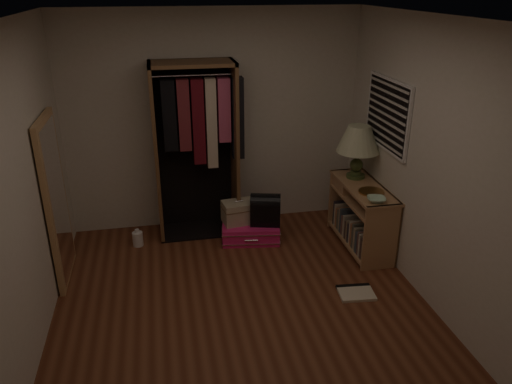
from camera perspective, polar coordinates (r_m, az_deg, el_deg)
The scene contains 13 objects.
ground at distance 4.79m, azimuth -1.31°, elevation -13.57°, with size 4.00×4.00×0.00m, color #5C2D1A.
room_walls at distance 4.13m, azimuth -0.57°, elevation 3.86°, with size 3.52×4.02×2.60m.
console_bookshelf at distance 5.85m, azimuth 11.79°, elevation -2.37°, with size 0.42×1.12×0.75m.
open_wardrobe at distance 5.81m, azimuth -6.51°, elevation 6.56°, with size 1.03×0.50×2.05m.
floor_mirror at distance 5.30m, azimuth -21.87°, elevation -0.97°, with size 0.06×0.80×1.70m.
pink_suitcase at distance 5.97m, azimuth -0.64°, elevation -4.43°, with size 0.75×0.59×0.21m.
train_case at distance 5.88m, azimuth -1.95°, elevation -2.29°, with size 0.42×0.31×0.28m.
black_bag at distance 5.82m, azimuth 1.09°, elevation -1.90°, with size 0.39×0.30×0.38m.
table_lamp at distance 5.75m, azimuth 11.63°, elevation 5.84°, with size 0.56×0.56×0.62m.
brass_tray at distance 5.51m, azimuth 13.04°, elevation 0.03°, with size 0.28×0.28×0.02m.
ceramic_bowl at distance 5.29m, azimuth 13.59°, elevation -0.85°, with size 0.19×0.19×0.05m, color #B6DABC.
white_jug at distance 5.98m, azimuth -13.36°, elevation -5.20°, with size 0.12×0.12×0.21m.
floor_book at distance 5.13m, azimuth 11.30°, elevation -11.13°, with size 0.37×0.30×0.03m.
Camera 1 is at (-0.65, -3.79, 2.86)m, focal length 35.00 mm.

